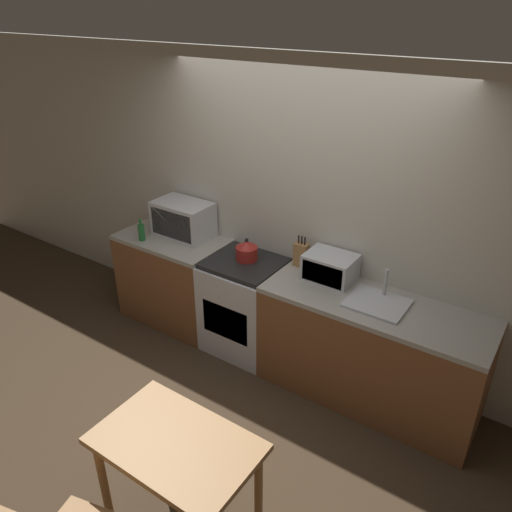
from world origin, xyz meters
name	(u,v)px	position (x,y,z in m)	size (l,w,h in m)	color
ground_plane	(218,415)	(0.00, 0.00, 0.00)	(16.00, 16.00, 0.00)	#3D2D1E
wall_back	(300,215)	(0.00, 1.20, 1.30)	(10.00, 0.06, 2.60)	beige
counter_left_run	(175,278)	(-1.20, 0.86, 0.45)	(1.06, 0.62, 0.90)	brown
counter_right_run	(369,352)	(0.86, 0.86, 0.45)	(1.75, 0.62, 0.90)	brown
stove_range	(245,305)	(-0.34, 0.86, 0.45)	(0.66, 0.62, 0.90)	silver
kettle	(247,250)	(-0.35, 0.90, 0.99)	(0.19, 0.19, 0.20)	maroon
microwave	(183,219)	(-1.14, 0.97, 1.07)	(0.55, 0.35, 0.34)	silver
bottle	(141,232)	(-1.40, 0.66, 0.98)	(0.06, 0.06, 0.22)	#1E662D
knife_block	(301,255)	(0.10, 1.07, 1.01)	(0.12, 0.08, 0.28)	#9E7042
toaster_oven	(330,267)	(0.41, 1.00, 1.01)	(0.40, 0.30, 0.22)	silver
sink_basin	(378,302)	(0.88, 0.87, 0.92)	(0.44, 0.37, 0.24)	silver
dining_table	(177,456)	(0.41, -0.87, 0.64)	(0.92, 0.58, 0.75)	#9E7042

